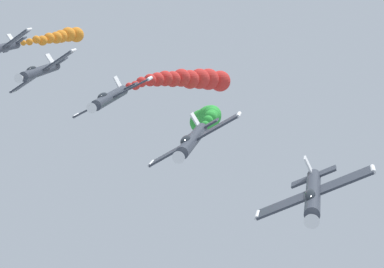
{
  "coord_description": "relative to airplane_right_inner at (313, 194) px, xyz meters",
  "views": [
    {
      "loc": [
        -10.79,
        54.17,
        144.9
      ],
      "look_at": [
        0.0,
        0.0,
        131.43
      ],
      "focal_mm": 60.33,
      "sensor_mm": 36.0,
      "label": 1
    }
  ],
  "objects": [
    {
      "name": "airplane_right_inner",
      "position": [
        0.0,
        0.0,
        0.0
      ],
      "size": [
        8.71,
        10.35,
        4.61
      ],
      "rotation": [
        0.0,
        0.47,
        0.0
      ],
      "color": "#333842"
    },
    {
      "name": "airplane_left_outer",
      "position": [
        10.6,
        -7.86,
        1.57
      ],
      "size": [
        8.32,
        10.35,
        5.33
      ],
      "rotation": [
        0.0,
        0.55,
        0.0
      ],
      "color": "#333842"
    },
    {
      "name": "smoke_trail_left_outer",
      "position": [
        13.18,
        -30.48,
        -1.44
      ],
      "size": [
        6.37,
        22.8,
        6.79
      ],
      "color": "green"
    },
    {
      "name": "airplane_right_outer",
      "position": [
        21.19,
        -17.26,
        3.28
      ],
      "size": [
        8.65,
        10.35,
        4.73
      ],
      "rotation": [
        0.0,
        0.48,
        0.0
      ],
      "color": "#333842"
    },
    {
      "name": "smoke_trail_right_outer",
      "position": [
        16.66,
        -40.36,
        1.77
      ],
      "size": [
        9.19,
        23.2,
        4.62
      ],
      "color": "red"
    },
    {
      "name": "airplane_trailing",
      "position": [
        31.65,
        -23.52,
        4.88
      ],
      "size": [
        8.23,
        10.35,
        5.49
      ],
      "rotation": [
        0.0,
        0.57,
        0.0
      ],
      "color": "#333842"
    },
    {
      "name": "airplane_high_slot",
      "position": [
        41.54,
        -33.31,
        6.31
      ],
      "size": [
        8.15,
        10.35,
        5.6
      ],
      "rotation": [
        0.0,
        0.59,
        0.0
      ],
      "color": "#333842"
    },
    {
      "name": "smoke_trail_high_slot",
      "position": [
        39.92,
        -50.63,
        6.36
      ],
      "size": [
        4.26,
        15.53,
        2.56
      ],
      "color": "orange"
    }
  ]
}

